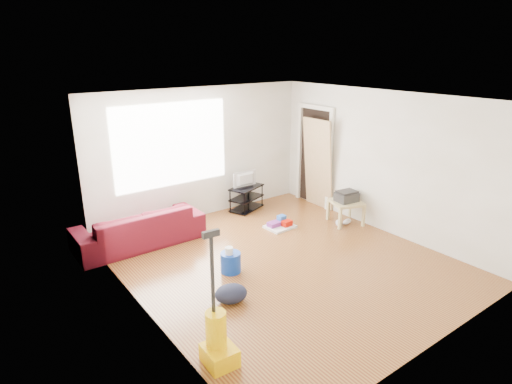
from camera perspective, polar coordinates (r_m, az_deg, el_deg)
room at (r=6.43m, az=3.60°, el=1.32°), size 4.51×5.01×2.51m
sofa at (r=7.59m, az=-15.11°, el=-6.69°), size 2.11×0.83×0.62m
tv_stand at (r=8.75m, az=-1.28°, el=-0.77°), size 0.81×0.64×0.49m
tv at (r=8.63m, az=-1.30°, el=1.69°), size 0.54×0.07×0.31m
side_table at (r=8.21m, az=11.92°, el=-1.67°), size 0.68×0.68×0.44m
printer at (r=8.16m, az=12.00°, el=-0.55°), size 0.43×0.35×0.20m
bucket at (r=6.50m, az=-3.37°, el=-10.52°), size 0.39×0.39×0.30m
toilet_paper at (r=6.37m, az=-3.59°, el=-9.05°), size 0.12×0.12×0.11m
cleaning_tray at (r=7.97m, az=3.22°, el=-4.35°), size 0.52×0.43×0.18m
backpack at (r=5.81m, az=-3.32°, el=-14.37°), size 0.51×0.45×0.24m
sneakers at (r=8.24m, az=11.49°, el=-3.97°), size 0.43×0.25×0.10m
vacuum at (r=4.73m, az=-5.13°, el=-19.03°), size 0.33×0.37×1.50m
door_panel at (r=9.09m, az=7.98°, el=-1.91°), size 0.23×0.74×1.85m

